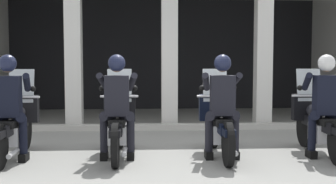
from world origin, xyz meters
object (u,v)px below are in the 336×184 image
(police_officer_far_left, at_px, (9,98))
(motorcycle_center_right, at_px, (219,123))
(motorcycle_far_left, at_px, (15,125))
(police_officer_center_right, at_px, (222,97))
(motorcycle_center_left, at_px, (118,124))
(motorcycle_far_right, at_px, (318,123))
(police_officer_center_left, at_px, (117,98))
(police_officer_far_right, at_px, (325,97))

(police_officer_far_left, relative_size, motorcycle_center_right, 0.78)
(motorcycle_far_left, bearing_deg, police_officer_center_right, -5.90)
(motorcycle_center_left, distance_m, motorcycle_far_right, 3.17)
(motorcycle_far_left, distance_m, police_officer_center_left, 1.66)
(motorcycle_far_right, height_order, police_officer_far_right, police_officer_far_right)
(motorcycle_far_right, bearing_deg, motorcycle_far_left, 178.78)
(motorcycle_far_right, bearing_deg, police_officer_center_left, -176.93)
(police_officer_far_right, bearing_deg, motorcycle_far_right, 88.42)
(police_officer_center_right, bearing_deg, motorcycle_center_left, 173.34)
(motorcycle_center_left, xyz_separation_m, police_officer_center_right, (1.58, -0.31, 0.44))
(police_officer_center_left, bearing_deg, police_officer_far_left, -175.44)
(motorcycle_center_left, relative_size, motorcycle_far_right, 1.00)
(motorcycle_far_right, bearing_deg, police_officer_far_right, -91.58)
(motorcycle_far_left, xyz_separation_m, motorcycle_center_left, (1.58, 0.05, 0.00))
(motorcycle_far_left, bearing_deg, police_officer_far_left, -91.43)
(police_officer_center_left, height_order, motorcycle_center_right, police_officer_center_left)
(motorcycle_far_left, relative_size, police_officer_far_left, 1.29)
(police_officer_center_left, height_order, police_officer_far_right, same)
(police_officer_center_left, distance_m, motorcycle_center_right, 1.66)
(police_officer_far_right, bearing_deg, motorcycle_center_right, 168.06)
(motorcycle_far_left, relative_size, police_officer_center_right, 1.29)
(motorcycle_center_right, height_order, motorcycle_far_right, same)
(motorcycle_far_left, xyz_separation_m, motorcycle_center_right, (3.17, 0.02, 0.00))
(police_officer_far_right, bearing_deg, police_officer_center_right, 178.20)
(motorcycle_far_left, height_order, motorcycle_center_right, same)
(motorcycle_far_left, relative_size, motorcycle_center_right, 1.00)
(motorcycle_far_left, height_order, police_officer_far_left, police_officer_far_left)
(motorcycle_center_right, relative_size, police_officer_center_right, 1.29)
(police_officer_far_left, bearing_deg, motorcycle_far_right, 2.34)
(police_officer_center_left, bearing_deg, motorcycle_center_left, 92.56)
(motorcycle_far_left, bearing_deg, motorcycle_far_right, -1.07)
(motorcycle_far_left, distance_m, police_officer_far_left, 0.52)
(motorcycle_center_right, bearing_deg, police_officer_far_right, -6.19)
(motorcycle_far_left, height_order, motorcycle_far_right, same)
(motorcycle_center_left, height_order, motorcycle_center_right, same)
(motorcycle_center_right, distance_m, motorcycle_far_right, 1.58)
(motorcycle_center_left, height_order, motorcycle_far_right, same)
(police_officer_center_left, bearing_deg, motorcycle_center_right, 12.01)
(police_officer_far_left, xyz_separation_m, motorcycle_far_right, (4.75, 0.29, -0.44))
(motorcycle_far_right, xyz_separation_m, police_officer_far_right, (-0.00, -0.28, 0.44))
(motorcycle_center_right, bearing_deg, police_officer_far_left, -170.08)
(police_officer_far_left, bearing_deg, police_officer_center_right, -0.78)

